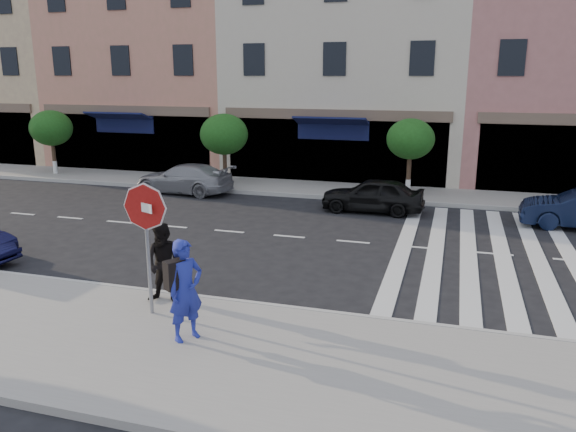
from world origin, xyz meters
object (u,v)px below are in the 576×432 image
(photographer, at_px, (186,290))
(car_far_left, at_px, (184,178))
(stop_sign, at_px, (146,221))
(walker, at_px, (165,263))
(car_far_mid, at_px, (373,195))

(photographer, xyz_separation_m, car_far_left, (-6.37, 12.45, -0.48))
(stop_sign, distance_m, walker, 1.25)
(car_far_left, height_order, car_far_mid, car_far_mid)
(walker, xyz_separation_m, car_far_mid, (2.94, 9.95, -0.39))
(stop_sign, relative_size, car_far_left, 0.64)
(car_far_mid, bearing_deg, photographer, -8.03)
(stop_sign, bearing_deg, car_far_mid, 98.33)
(stop_sign, xyz_separation_m, car_far_mid, (2.95, 10.57, -1.48))
(stop_sign, distance_m, photographer, 1.77)
(walker, bearing_deg, photographer, -54.06)
(car_far_mid, bearing_deg, car_far_left, -96.92)
(car_far_left, distance_m, car_far_mid, 8.17)
(car_far_mid, bearing_deg, stop_sign, -14.96)
(car_far_left, bearing_deg, car_far_mid, 88.02)
(photographer, bearing_deg, car_far_mid, 23.58)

